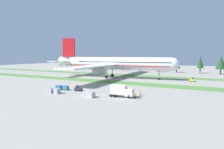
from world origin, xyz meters
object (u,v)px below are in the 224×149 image
object	(u,v)px
uld_container_0	(50,91)
uld_container_3	(91,95)
ground_crew_marshaller	(135,96)
uld_container_2	(87,94)
airliner	(113,63)
ground_crew_loader	(140,93)
taxiway_marker_3	(174,87)
cargo_dolly_lead	(66,88)
taxiway_marker_2	(124,83)
baggage_tug	(78,89)
taxiway_marker_0	(167,87)
uld_container_1	(57,91)
cargo_dolly_second	(59,87)
taxiway_marker_1	(81,81)
pushback_tractor	(192,80)
catering_truck	(122,91)

from	to	relation	value
uld_container_0	uld_container_3	bearing A→B (deg)	2.65
ground_crew_marshaller	uld_container_2	bearing A→B (deg)	-36.50
airliner	uld_container_2	distance (m)	52.77
ground_crew_loader	taxiway_marker_3	bearing A→B (deg)	-56.93
cargo_dolly_lead	uld_container_2	size ratio (longest dim) A/B	1.19
ground_crew_marshaller	uld_container_3	world-z (taller)	ground_crew_marshaller
ground_crew_marshaller	taxiway_marker_2	xyz separation A→B (m)	(-16.06, 26.19, -0.66)
baggage_tug	taxiway_marker_0	world-z (taller)	baggage_tug
baggage_tug	uld_container_1	xyz separation A→B (m)	(-3.01, -7.13, 0.03)
cargo_dolly_second	taxiway_marker_1	distance (m)	21.82
airliner	baggage_tug	xyz separation A→B (m)	(9.34, -42.38, -7.10)
airliner	cargo_dolly_second	bearing A→B (deg)	-3.05
baggage_tug	uld_container_3	world-z (taller)	baggage_tug
pushback_tractor	taxiway_marker_0	xyz separation A→B (m)	(-5.75, -22.98, -0.57)
ground_crew_marshaller	pushback_tractor	bearing A→B (deg)	-152.72
airliner	pushback_tractor	xyz separation A→B (m)	(39.98, 3.50, -7.10)
pushback_tractor	uld_container_0	size ratio (longest dim) A/B	1.35
cargo_dolly_lead	uld_container_1	size ratio (longest dim) A/B	1.19
catering_truck	taxiway_marker_1	xyz separation A→B (m)	(-31.38, 22.13, -1.61)
airliner	catering_truck	size ratio (longest dim) A/B	11.68
airliner	cargo_dolly_lead	xyz separation A→B (m)	(4.36, -43.06, -6.99)
cargo_dolly_lead	uld_container_2	distance (m)	14.86
uld_container_0	uld_container_3	size ratio (longest dim) A/B	1.00
cargo_dolly_lead	taxiway_marker_2	size ratio (longest dim) A/B	4.18
taxiway_marker_3	uld_container_2	bearing A→B (deg)	-122.65
ground_crew_marshaller	uld_container_3	bearing A→B (deg)	-33.85
ground_crew_marshaller	ground_crew_loader	bearing A→B (deg)	-138.29
taxiway_marker_1	taxiway_marker_3	size ratio (longest dim) A/B	1.06
cargo_dolly_lead	baggage_tug	bearing A→B (deg)	90.00
uld_container_2	uld_container_3	xyz separation A→B (m)	(1.50, -0.17, -0.02)
taxiway_marker_2	taxiway_marker_3	world-z (taller)	taxiway_marker_3
ground_crew_loader	uld_container_0	bearing A→B (deg)	68.32
cargo_dolly_second	uld_container_1	world-z (taller)	uld_container_1
baggage_tug	uld_container_0	bearing A→B (deg)	-42.79
baggage_tug	pushback_tractor	distance (m)	55.17
uld_container_0	uld_container_3	world-z (taller)	uld_container_0
uld_container_0	uld_container_2	size ratio (longest dim) A/B	1.00
catering_truck	ground_crew_marshaller	bearing A→B (deg)	75.05
cargo_dolly_lead	taxiway_marker_1	xyz separation A→B (m)	(-8.73, 20.62, -0.58)
catering_truck	uld_container_3	xyz separation A→B (m)	(-7.58, -4.72, -1.12)
cargo_dolly_second	pushback_tractor	size ratio (longest dim) A/B	0.88
uld_container_2	uld_container_3	world-z (taller)	uld_container_2
airliner	taxiway_marker_2	size ratio (longest dim) A/B	147.77
uld_container_2	ground_crew_marshaller	bearing A→B (deg)	16.36
airliner	baggage_tug	world-z (taller)	airliner
cargo_dolly_second	uld_container_1	bearing A→B (deg)	30.88
cargo_dolly_lead	cargo_dolly_second	bearing A→B (deg)	-90.00
taxiway_marker_2	uld_container_3	bearing A→B (deg)	-82.55
uld_container_3	taxiway_marker_0	xyz separation A→B (m)	(14.80, 29.82, -0.59)
catering_truck	uld_container_1	world-z (taller)	catering_truck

